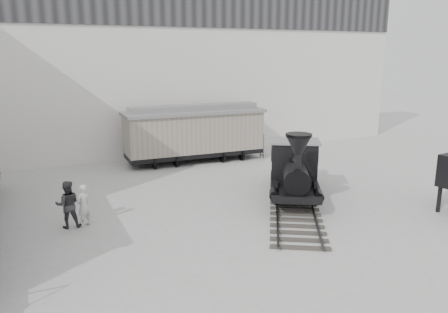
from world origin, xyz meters
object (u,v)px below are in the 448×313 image
boxcar (194,132)px  visitor_b (68,204)px  visitor_a (84,206)px  locomotive (294,173)px

boxcar → visitor_b: (-8.01, -7.81, -0.90)m
boxcar → visitor_a: boxcar is taller
locomotive → visitor_a: 8.99m
visitor_a → locomotive: bearing=137.1°
visitor_a → visitor_b: bearing=-52.6°
visitor_a → visitor_b: visitor_b is taller
boxcar → visitor_a: (-7.45, -7.94, -0.98)m
locomotive → boxcar: size_ratio=1.07×
locomotive → visitor_b: 9.54m
locomotive → visitor_b: bearing=-154.0°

